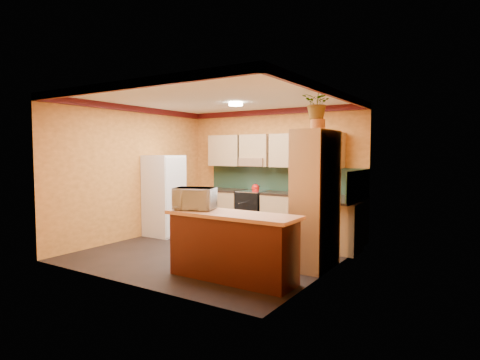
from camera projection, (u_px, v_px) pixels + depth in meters
name	position (u px, v px, depth m)	size (l,w,h in m)	color
room_shell	(227.00, 134.00, 7.23)	(4.24, 4.24, 2.72)	black
base_cabinets_back	(278.00, 215.00, 8.48)	(3.65, 0.60, 0.88)	tan
countertop_back	(278.00, 193.00, 8.45)	(3.65, 0.62, 0.04)	black
stove	(253.00, 212.00, 8.82)	(0.58, 0.58, 0.91)	black
kettle	(255.00, 187.00, 8.68)	(0.17, 0.17, 0.18)	#AD110B
sink	(313.00, 194.00, 8.03)	(0.48, 0.40, 0.03)	silver
base_cabinets_right	(337.00, 227.00, 7.10)	(0.60, 0.80, 0.88)	tan
countertop_right	(337.00, 201.00, 7.07)	(0.62, 0.80, 0.04)	black
fridge	(164.00, 196.00, 8.46)	(0.68, 0.66, 1.70)	white
pantry	(316.00, 199.00, 6.08)	(0.48, 0.90, 2.10)	tan
fern_pot	(318.00, 125.00, 6.04)	(0.22, 0.22, 0.16)	#A75C28
fern	(318.00, 103.00, 6.02)	(0.44, 0.38, 0.49)	tan
breakfast_bar	(232.00, 248.00, 5.54)	(1.80, 0.55, 0.88)	#4A1D11
bar_top	(232.00, 215.00, 5.51)	(1.90, 0.65, 0.05)	tan
microwave	(195.00, 199.00, 5.85)	(0.58, 0.39, 0.32)	white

